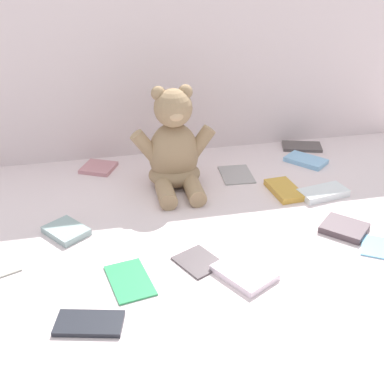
# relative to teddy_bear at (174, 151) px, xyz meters

# --- Properties ---
(ground_plane) EXTENTS (3.20, 3.20, 0.00)m
(ground_plane) POSITION_rel_teddy_bear_xyz_m (0.00, -0.13, -0.11)
(ground_plane) COLOR silver
(backdrop_drape) EXTENTS (1.79, 0.03, 0.60)m
(backdrop_drape) POSITION_rel_teddy_bear_xyz_m (0.00, 0.26, 0.19)
(backdrop_drape) COLOR silver
(backdrop_drape) RESTS_ON ground_plane
(teddy_bear) EXTENTS (0.25, 0.22, 0.30)m
(teddy_bear) POSITION_rel_teddy_bear_xyz_m (0.00, 0.00, 0.00)
(teddy_bear) COLOR #9E7F5B
(teddy_bear) RESTS_ON ground_plane
(book_case_0) EXTENTS (0.13, 0.13, 0.01)m
(book_case_0) POSITION_rel_teddy_bear_xyz_m (0.42, -0.43, -0.11)
(book_case_0) COLOR #72BDE4
(book_case_0) RESTS_ON ground_plane
(book_case_1) EXTENTS (0.14, 0.15, 0.02)m
(book_case_1) POSITION_rel_teddy_bear_xyz_m (0.07, -0.45, -0.10)
(book_case_1) COLOR white
(book_case_1) RESTS_ON ground_plane
(book_case_2) EXTENTS (0.14, 0.09, 0.01)m
(book_case_2) POSITION_rel_teddy_bear_xyz_m (-0.27, -0.53, -0.11)
(book_case_2) COLOR #24262E
(book_case_2) RESTS_ON ground_plane
(book_case_4) EXTENTS (0.15, 0.09, 0.02)m
(book_case_4) POSITION_rel_teddy_bear_xyz_m (0.40, -0.16, -0.10)
(book_case_4) COLOR silver
(book_case_4) RESTS_ON ground_plane
(book_case_5) EXTENTS (0.08, 0.13, 0.02)m
(book_case_5) POSITION_rel_teddy_bear_xyz_m (0.30, -0.12, -0.10)
(book_case_5) COLOR gold
(book_case_5) RESTS_ON ground_plane
(book_case_6) EXTENTS (0.14, 0.14, 0.01)m
(book_case_6) POSITION_rel_teddy_bear_xyz_m (0.45, 0.06, -0.10)
(book_case_6) COLOR #81BAE4
(book_case_6) RESTS_ON ground_plane
(book_case_7) EXTENTS (0.12, 0.13, 0.02)m
(book_case_7) POSITION_rel_teddy_bear_xyz_m (-0.31, -0.20, -0.10)
(book_case_7) COLOR #8DA5A4
(book_case_7) RESTS_ON ground_plane
(book_case_8) EXTENTS (0.15, 0.11, 0.01)m
(book_case_8) POSITION_rel_teddy_bear_xyz_m (0.48, 0.18, -0.11)
(book_case_8) COLOR #504846
(book_case_8) RESTS_ON ground_plane
(book_case_9) EXTENTS (0.14, 0.14, 0.02)m
(book_case_9) POSITION_rel_teddy_bear_xyz_m (0.37, -0.34, -0.10)
(book_case_9) COLOR #504045
(book_case_9) RESTS_ON ground_plane
(book_case_10) EXTENTS (0.12, 0.13, 0.01)m
(book_case_10) POSITION_rel_teddy_bear_xyz_m (-0.02, -0.39, -0.11)
(book_case_10) COLOR #4B4144
(book_case_10) RESTS_ON ground_plane
(book_case_11) EXTENTS (0.10, 0.13, 0.01)m
(book_case_11) POSITION_rel_teddy_bear_xyz_m (0.20, 0.02, -0.11)
(book_case_11) COLOR #9B9694
(book_case_11) RESTS_ON ground_plane
(book_case_12) EXTENTS (0.13, 0.13, 0.01)m
(book_case_12) POSITION_rel_teddy_bear_xyz_m (-0.21, 0.16, -0.10)
(book_case_12) COLOR #C17F86
(book_case_12) RESTS_ON ground_plane
(book_case_13) EXTENTS (0.10, 0.15, 0.01)m
(book_case_13) POSITION_rel_teddy_bear_xyz_m (-0.18, -0.42, -0.11)
(book_case_13) COLOR #329C5B
(book_case_13) RESTS_ON ground_plane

